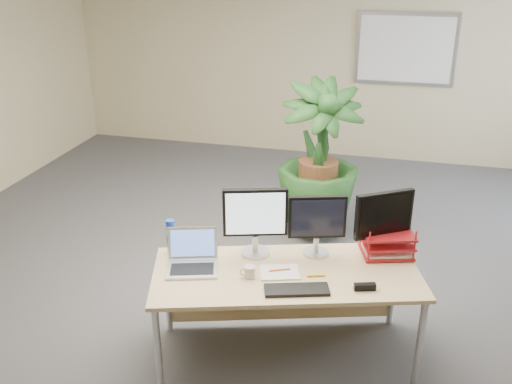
% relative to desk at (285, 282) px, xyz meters
% --- Properties ---
extents(floor, '(8.00, 8.00, 0.00)m').
position_rel_desk_xyz_m(floor, '(-0.50, 0.44, -0.57)').
color(floor, '#4E4E53').
rests_on(floor, ground).
extents(back_wall, '(7.00, 0.04, 2.70)m').
position_rel_desk_xyz_m(back_wall, '(-0.50, 4.44, 0.78)').
color(back_wall, beige).
rests_on(back_wall, floor).
extents(whiteboard, '(1.30, 0.04, 0.95)m').
position_rel_desk_xyz_m(whiteboard, '(0.70, 4.40, 0.98)').
color(whiteboard, '#A0A1A5').
rests_on(whiteboard, back_wall).
extents(desk, '(2.01, 1.30, 0.72)m').
position_rel_desk_xyz_m(desk, '(0.00, 0.00, 0.00)').
color(desk, tan).
rests_on(desk, floor).
extents(floor_plant, '(1.10, 1.10, 1.50)m').
position_rel_desk_xyz_m(floor_plant, '(-0.04, 1.86, 0.18)').
color(floor_plant, '#153A16').
rests_on(floor_plant, floor).
extents(monitor_left, '(0.46, 0.21, 0.52)m').
position_rel_desk_xyz_m(monitor_left, '(-0.24, 0.10, 0.45)').
color(monitor_left, silver).
rests_on(monitor_left, desk).
extents(monitor_right, '(0.41, 0.19, 0.46)m').
position_rel_desk_xyz_m(monitor_right, '(0.19, 0.21, 0.42)').
color(monitor_right, silver).
rests_on(monitor_right, desk).
extents(monitor_dark, '(0.40, 0.27, 0.50)m').
position_rel_desk_xyz_m(monitor_dark, '(0.65, 0.32, 0.44)').
color(monitor_dark, silver).
rests_on(monitor_dark, desk).
extents(laptop, '(0.43, 0.40, 0.25)m').
position_rel_desk_xyz_m(laptop, '(-0.63, -0.19, 0.21)').
color(laptop, silver).
rests_on(laptop, desk).
extents(keyboard, '(0.45, 0.26, 0.02)m').
position_rel_desk_xyz_m(keyboard, '(0.14, -0.32, 0.16)').
color(keyboard, black).
rests_on(keyboard, desk).
extents(coffee_mug, '(0.11, 0.08, 0.08)m').
position_rel_desk_xyz_m(coffee_mug, '(-0.20, -0.23, 0.19)').
color(coffee_mug, silver).
rests_on(coffee_mug, desk).
extents(spiral_notebook, '(0.32, 0.27, 0.01)m').
position_rel_desk_xyz_m(spiral_notebook, '(-0.01, -0.12, 0.16)').
color(spiral_notebook, white).
rests_on(spiral_notebook, desk).
extents(orange_pen, '(0.14, 0.07, 0.01)m').
position_rel_desk_xyz_m(orange_pen, '(-0.02, -0.11, 0.17)').
color(orange_pen, '#E85519').
rests_on(orange_pen, spiral_notebook).
extents(yellow_highlighter, '(0.13, 0.06, 0.02)m').
position_rel_desk_xyz_m(yellow_highlighter, '(0.24, -0.11, 0.16)').
color(yellow_highlighter, yellow).
rests_on(yellow_highlighter, desk).
extents(water_bottle, '(0.07, 0.07, 0.26)m').
position_rel_desk_xyz_m(water_bottle, '(-0.85, -0.03, 0.28)').
color(water_bottle, '#AAB8C7').
rests_on(water_bottle, desk).
extents(letter_tray, '(0.43, 0.37, 0.17)m').
position_rel_desk_xyz_m(letter_tray, '(0.69, 0.33, 0.23)').
color(letter_tray, '#AA141B').
rests_on(letter_tray, desk).
extents(stapler, '(0.15, 0.08, 0.05)m').
position_rel_desk_xyz_m(stapler, '(0.58, -0.19, 0.17)').
color(stapler, black).
rests_on(stapler, desk).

